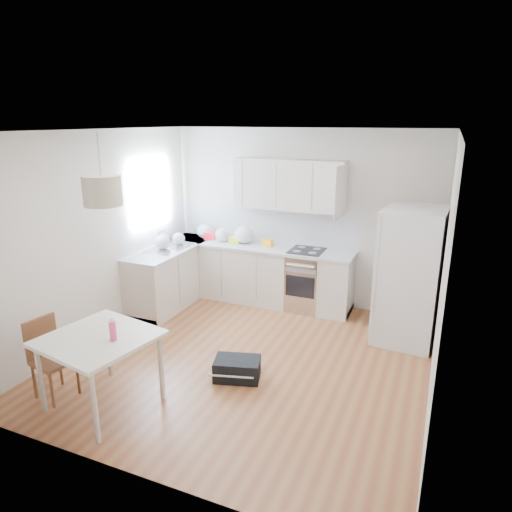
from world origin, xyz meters
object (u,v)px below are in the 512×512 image
at_px(dining_table, 99,344).
at_px(refrigerator, 411,276).
at_px(gym_bag, 237,369).
at_px(dining_chair, 54,360).

bearing_deg(dining_table, refrigerator, 56.14).
bearing_deg(gym_bag, refrigerator, 30.95).
xyz_separation_m(refrigerator, dining_table, (-2.69, -2.75, -0.20)).
bearing_deg(refrigerator, dining_chair, -135.15).
xyz_separation_m(refrigerator, gym_bag, (-1.65, -1.76, -0.77)).
height_order(refrigerator, gym_bag, refrigerator).
relative_size(dining_chair, gym_bag, 1.68).
distance_m(dining_chair, gym_bag, 1.94).
height_order(dining_table, dining_chair, dining_chair).
bearing_deg(dining_chair, dining_table, 16.89).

